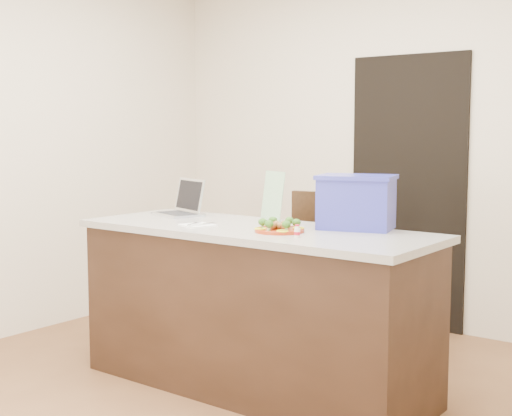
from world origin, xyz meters
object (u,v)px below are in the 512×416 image
Objects in this scene: napkin at (197,225)px; blue_box at (356,202)px; island at (255,308)px; laptop at (183,205)px; chair at (315,263)px; yogurt_bottle at (297,232)px; plate at (279,230)px.

napkin is 0.36× the size of blue_box.
island is 4.40× the size of blue_box.
blue_box is (1.20, 0.08, 0.09)m from laptop.
laptop is 0.93m from chair.
yogurt_bottle is 0.14× the size of blue_box.
island is 1.96× the size of chair.
laptop is at bearing 164.08° from plate.
blue_box is (0.49, 0.27, 0.61)m from island.
napkin is at bearing -171.57° from plate.
plate is at bearing -18.56° from island.
napkin is at bearing -113.13° from chair.
island is at bearing -166.64° from blue_box.
blue_box reaches higher than napkin.
island is 0.82m from blue_box.
laptop reaches higher than napkin.
chair is at bearing 95.04° from island.
napkin is (-0.29, -0.15, 0.46)m from island.
chair is at bearing 123.95° from blue_box.
laptop is (-1.12, 0.37, 0.03)m from yogurt_bottle.
laptop is 0.36× the size of chair.
napkin reaches higher than island.
laptop is 0.80× the size of blue_box.
chair is at bearing 109.48° from plate.
yogurt_bottle is 1.08m from chair.
laptop is at bearing 161.64° from yogurt_bottle.
island is at bearing 27.42° from napkin.
blue_box is at bearing 23.09° from laptop.
island is at bearing 4.14° from laptop.
blue_box reaches higher than yogurt_bottle.
island is 0.90m from laptop.
plate is 0.46m from blue_box.
napkin is 0.97m from chair.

